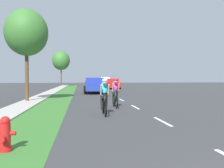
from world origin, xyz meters
TOP-DOWN VIEW (x-y plane):
  - ground_plane at (0.00, 20.00)m, footprint 120.00×120.00m
  - grass_verge at (-4.60, 20.00)m, footprint 1.93×70.00m
  - sidewalk_concrete at (-6.26, 20.00)m, footprint 1.39×70.00m
  - lane_markings_center at (0.00, 24.00)m, footprint 0.12×53.49m
  - fire_hydrant_red at (-4.60, 3.86)m, footprint 0.44×0.38m
  - cyclist_lead at (-1.95, 8.59)m, footprint 0.42×1.72m
  - cyclist_trailing at (-1.10, 11.10)m, footprint 0.42×1.72m
  - pickup_blue at (-1.49, 23.32)m, footprint 2.22×5.10m
  - sedan_red at (1.87, 33.55)m, footprint 1.98×4.30m
  - suv_white at (1.67, 43.61)m, footprint 2.15×4.70m
  - street_tree_near at (-6.58, 15.18)m, footprint 2.88×2.88m
  - street_tree_far at (-6.84, 47.58)m, footprint 3.56×3.56m

SIDE VIEW (x-z plane):
  - ground_plane at x=0.00m, z-range 0.00..0.00m
  - grass_verge at x=-4.60m, z-range 0.00..0.01m
  - lane_markings_center at x=0.00m, z-range 0.00..0.01m
  - sidewalk_concrete at x=-6.26m, z-range -0.05..0.06m
  - fire_hydrant_red at x=-4.60m, z-range -0.01..0.75m
  - sedan_red at x=1.87m, z-range 0.01..1.53m
  - cyclist_lead at x=-1.95m, z-range 0.02..1.60m
  - cyclist_trailing at x=-1.10m, z-range 0.02..1.60m
  - pickup_blue at x=-1.49m, z-range 0.01..1.65m
  - suv_white at x=1.67m, z-range 0.05..1.84m
  - street_tree_near at x=-6.58m, z-range 1.53..7.80m
  - street_tree_far at x=-6.84m, z-range 1.60..8.75m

